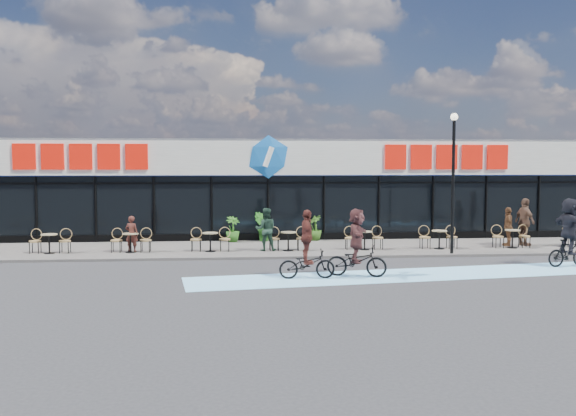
{
  "coord_description": "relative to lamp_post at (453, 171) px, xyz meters",
  "views": [
    {
      "loc": [
        -1.38,
        -19.99,
        3.44
      ],
      "look_at": [
        0.59,
        3.5,
        1.78
      ],
      "focal_mm": 38.0,
      "sensor_mm": 36.0,
      "label": 1
    }
  ],
  "objects": [
    {
      "name": "potted_plant_right",
      "position": [
        -4.67,
        4.41,
        -2.57
      ],
      "size": [
        0.86,
        0.86,
        1.11
      ],
      "primitive_type": "imported",
      "rotation": [
        0.0,
        0.0,
        5.3
      ],
      "color": "#2B5117",
      "rests_on": "sidewalk"
    },
    {
      "name": "bistro_set_5",
      "position": [
        -3.09,
        1.36,
        -2.67
      ],
      "size": [
        1.54,
        0.62,
        0.9
      ],
      "color": "tan",
      "rests_on": "sidewalk"
    },
    {
      "name": "bistro_set_7",
      "position": [
        2.97,
        1.36,
        -2.67
      ],
      "size": [
        1.54,
        0.62,
        0.9
      ],
      "color": "tan",
      "rests_on": "sidewalk"
    },
    {
      "name": "bistro_set_1",
      "position": [
        -15.2,
        1.36,
        -2.67
      ],
      "size": [
        1.54,
        0.62,
        0.9
      ],
      "color": "tan",
      "rests_on": "sidewalk"
    },
    {
      "name": "patron_right",
      "position": [
        -6.99,
        1.29,
        -2.29
      ],
      "size": [
        0.84,
        0.67,
        1.68
      ],
      "primitive_type": "imported",
      "rotation": [
        0.0,
        0.0,
        3.1
      ],
      "color": "#1C3326",
      "rests_on": "sidewalk"
    },
    {
      "name": "bistro_set_4",
      "position": [
        -6.11,
        1.36,
        -2.67
      ],
      "size": [
        1.54,
        0.62,
        0.9
      ],
      "color": "tan",
      "rests_on": "sidewalk"
    },
    {
      "name": "lamp_post",
      "position": [
        0.0,
        0.0,
        0.0
      ],
      "size": [
        0.28,
        0.28,
        5.27
      ],
      "color": "black",
      "rests_on": "sidewalk"
    },
    {
      "name": "bistro_set_6",
      "position": [
        -0.06,
        1.36,
        -2.67
      ],
      "size": [
        1.54,
        0.62,
        0.9
      ],
      "color": "tan",
      "rests_on": "sidewalk"
    },
    {
      "name": "cyclist_b",
      "position": [
        3.08,
        -2.71,
        -2.07
      ],
      "size": [
        1.62,
        1.81,
        2.34
      ],
      "color": "black",
      "rests_on": "ground"
    },
    {
      "name": "potted_plant_left",
      "position": [
        -7.0,
        4.32,
        -2.48
      ],
      "size": [
        0.81,
        0.7,
        1.29
      ],
      "primitive_type": "imported",
      "rotation": [
        0.0,
        0.0,
        3.35
      ],
      "color": "#225D1A",
      "rests_on": "sidewalk"
    },
    {
      "name": "potted_plant_mid",
      "position": [
        -8.3,
        4.18,
        -2.57
      ],
      "size": [
        0.85,
        0.85,
        1.11
      ],
      "primitive_type": "imported",
      "rotation": [
        0.0,
        0.0,
        0.52
      ],
      "color": "#285E1A",
      "rests_on": "sidewalk"
    },
    {
      "name": "bistro_set_2",
      "position": [
        -12.17,
        1.36,
        -2.67
      ],
      "size": [
        1.54,
        0.62,
        0.9
      ],
      "color": "tan",
      "rests_on": "sidewalk"
    },
    {
      "name": "bistro_set_3",
      "position": [
        -9.14,
        1.36,
        -2.67
      ],
      "size": [
        1.54,
        0.62,
        0.9
      ],
      "color": "tan",
      "rests_on": "sidewalk"
    },
    {
      "name": "patron_left",
      "position": [
        -12.14,
        1.39,
        -2.43
      ],
      "size": [
        0.58,
        0.46,
        1.4
      ],
      "primitive_type": "imported",
      "rotation": [
        0.0,
        0.0,
        2.87
      ],
      "color": "#441E18",
      "rests_on": "sidewalk"
    },
    {
      "name": "pedestrian_a",
      "position": [
        3.06,
        1.89,
        -2.32
      ],
      "size": [
        0.6,
        1.01,
        1.6
      ],
      "primitive_type": "imported",
      "rotation": [
        0.0,
        0.0,
        -1.81
      ],
      "color": "#51321D",
      "rests_on": "sidewalk"
    },
    {
      "name": "cyclist_a",
      "position": [
        -4.44,
        -3.93,
        -2.32
      ],
      "size": [
        1.95,
        1.62,
        2.11
      ],
      "color": "black",
      "rests_on": "ground"
    },
    {
      "name": "building",
      "position": [
        -6.72,
        7.63,
        -0.89
      ],
      "size": [
        30.6,
        6.57,
        4.75
      ],
      "color": "black",
      "rests_on": "ground"
    },
    {
      "name": "cyclist_c",
      "position": [
        -6.0,
        -4.14,
        -2.43
      ],
      "size": [
        1.7,
        0.97,
        2.1
      ],
      "color": "black",
      "rests_on": "ground"
    },
    {
      "name": "ground",
      "position": [
        -6.72,
        -2.3,
        -3.22
      ],
      "size": [
        120.0,
        120.0,
        0.0
      ],
      "primitive_type": "plane",
      "color": "#28282B",
      "rests_on": "ground"
    },
    {
      "name": "pedestrian_b",
      "position": [
        3.79,
        1.92,
        -2.14
      ],
      "size": [
        0.69,
        1.23,
        1.98
      ],
      "primitive_type": "imported",
      "rotation": [
        0.0,
        0.0,
        1.76
      ],
      "color": "brown",
      "rests_on": "sidewalk"
    },
    {
      "name": "bike_lane",
      "position": [
        -2.72,
        -3.8,
        -3.22
      ],
      "size": [
        14.17,
        4.13,
        0.01
      ],
      "primitive_type": "cube",
      "rotation": [
        0.0,
        0.0,
        0.14
      ],
      "color": "#7FC7F1",
      "rests_on": "ground"
    },
    {
      "name": "sidewalk",
      "position": [
        -6.72,
        2.2,
        -3.17
      ],
      "size": [
        44.0,
        5.0,
        0.1
      ],
      "primitive_type": "cube",
      "color": "#625E57",
      "rests_on": "ground"
    }
  ]
}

